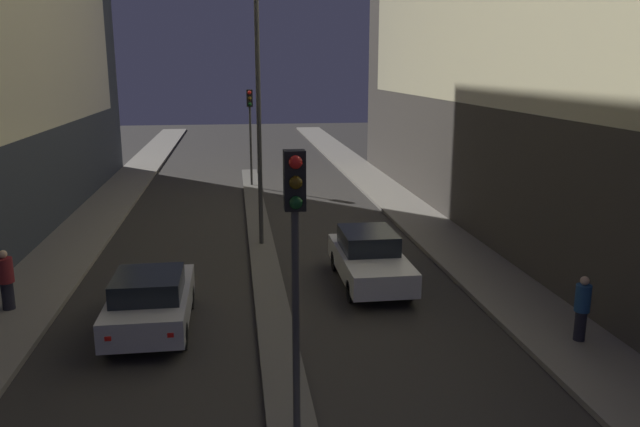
% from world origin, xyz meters
% --- Properties ---
extents(median_strip, '(0.91, 32.65, 0.13)m').
position_xyz_m(median_strip, '(0.00, 17.33, 0.07)').
color(median_strip, '#56544F').
rests_on(median_strip, ground).
extents(traffic_light_near, '(0.32, 0.42, 5.06)m').
position_xyz_m(traffic_light_near, '(0.00, 4.29, 3.82)').
color(traffic_light_near, '#383838').
rests_on(traffic_light_near, median_strip).
extents(traffic_light_mid, '(0.32, 0.42, 5.06)m').
position_xyz_m(traffic_light_mid, '(0.00, 28.52, 3.82)').
color(traffic_light_mid, '#383838').
rests_on(traffic_light_mid, median_strip).
extents(street_lamp, '(0.46, 0.46, 9.56)m').
position_xyz_m(street_lamp, '(0.00, 17.03, 6.09)').
color(street_lamp, '#383838').
rests_on(street_lamp, median_strip).
extents(car_left_lane, '(1.88, 4.05, 1.52)m').
position_xyz_m(car_left_lane, '(-3.03, 10.06, 0.77)').
color(car_left_lane, '#B2B2B7').
rests_on(car_left_lane, ground).
extents(car_right_lane, '(1.84, 4.47, 1.57)m').
position_xyz_m(car_right_lane, '(3.03, 12.68, 0.79)').
color(car_right_lane, silver).
rests_on(car_right_lane, ground).
extents(pedestrian_on_left_sidewalk, '(0.41, 0.41, 1.61)m').
position_xyz_m(pedestrian_on_left_sidewalk, '(-6.89, 11.62, 0.98)').
color(pedestrian_on_left_sidewalk, black).
rests_on(pedestrian_on_left_sidewalk, sidewalk_left).
extents(pedestrian_on_right_sidewalk, '(0.35, 0.35, 1.57)m').
position_xyz_m(pedestrian_on_right_sidewalk, '(6.98, 7.78, 0.96)').
color(pedestrian_on_right_sidewalk, black).
rests_on(pedestrian_on_right_sidewalk, sidewalk_right).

